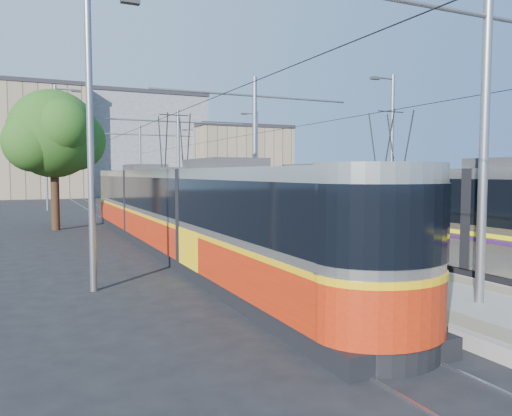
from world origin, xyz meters
name	(u,v)px	position (x,y,z in m)	size (l,w,h in m)	color
ground	(367,280)	(0.00, 0.00, 0.00)	(160.00, 160.00, 0.00)	black
platform	(193,223)	(0.00, 17.00, 0.15)	(4.00, 50.00, 0.30)	gray
tactile_strip_left	(169,222)	(-1.45, 17.00, 0.30)	(0.70, 50.00, 0.01)	gray
tactile_strip_right	(215,220)	(1.45, 17.00, 0.30)	(0.70, 50.00, 0.01)	gray
rails	(193,225)	(0.00, 17.00, 0.02)	(8.71, 70.00, 0.03)	gray
track_arrow	(316,323)	(-3.60, -3.00, 0.01)	(1.20, 5.00, 0.01)	silver
tram_left	(175,209)	(-3.60, 7.94, 1.71)	(2.43, 27.91, 5.50)	black
tram_right	(389,207)	(3.60, 3.42, 1.86)	(2.43, 28.79, 5.50)	black
catenary	(208,148)	(0.00, 14.15, 4.52)	(9.20, 70.00, 7.00)	slate
street_lamps	(174,158)	(0.00, 21.00, 4.18)	(15.18, 38.22, 8.00)	slate
shelter	(219,203)	(0.67, 14.24, 1.51)	(0.85, 1.16, 2.32)	black
tree	(59,136)	(-7.34, 18.15, 5.23)	(5.33, 4.92, 7.74)	#382314
building_left	(17,141)	(-10.00, 60.00, 7.26)	(16.32, 12.24, 14.49)	gray
building_centre	(136,145)	(6.00, 64.00, 7.33)	(18.36, 14.28, 14.64)	gray
building_right	(238,160)	(20.00, 58.00, 5.12)	(14.28, 10.20, 10.21)	gray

